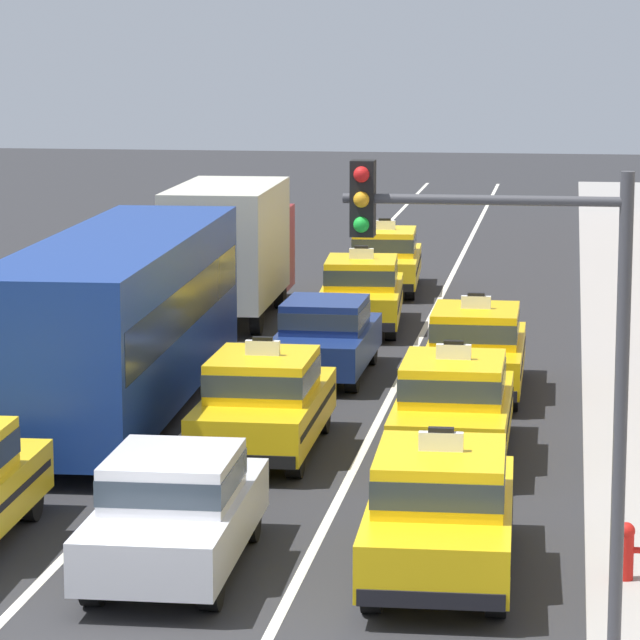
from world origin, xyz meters
TOP-DOWN VIEW (x-y plane):
  - ground_plane at (0.00, 0.00)m, footprint 160.00×160.00m
  - lane_stripe_left_center at (-1.60, 20.00)m, footprint 0.14×80.00m
  - lane_stripe_center_right at (1.60, 20.00)m, footprint 0.14×80.00m
  - bus_left_second at (-3.06, 11.39)m, footprint 2.97×11.29m
  - box_truck_left_third at (-3.15, 22.09)m, footprint 2.45×7.02m
  - sedan_center_nearest at (0.00, 2.43)m, footprint 1.86×4.34m
  - taxi_center_second at (0.01, 8.79)m, footprint 1.86×4.58m
  - sedan_center_third at (0.12, 15.18)m, footprint 1.79×4.31m
  - taxi_center_fourth at (0.14, 20.92)m, footprint 2.11×4.67m
  - taxi_center_fifth at (0.03, 26.86)m, footprint 2.05×4.65m
  - taxi_right_nearest at (3.37, 2.76)m, footprint 1.94×4.61m
  - taxi_right_second at (3.10, 8.90)m, footprint 1.85×4.57m
  - taxi_right_third at (3.17, 14.06)m, footprint 1.85×4.57m
  - fire_hydrant at (5.68, 2.49)m, footprint 0.36×0.22m
  - traffic_light_pole at (4.49, -1.30)m, footprint 2.87×0.33m

SIDE VIEW (x-z plane):
  - ground_plane at x=0.00m, z-range 0.00..0.00m
  - lane_stripe_left_center at x=-1.60m, z-range 0.00..0.01m
  - lane_stripe_center_right at x=1.60m, z-range 0.00..0.01m
  - fire_hydrant at x=5.68m, z-range 0.18..0.91m
  - sedan_center_nearest at x=0.00m, z-range 0.06..1.64m
  - sedan_center_third at x=0.12m, z-range 0.06..1.64m
  - taxi_center_second at x=0.01m, z-range -0.10..1.86m
  - taxi_center_fourth at x=0.14m, z-range -0.10..1.86m
  - taxi_center_fifth at x=0.03m, z-range -0.10..1.86m
  - taxi_right_nearest at x=3.37m, z-range -0.10..1.86m
  - taxi_right_second at x=3.10m, z-range -0.10..1.86m
  - taxi_right_third at x=3.17m, z-range -0.10..1.86m
  - box_truck_left_third at x=-3.15m, z-range 0.14..3.41m
  - bus_left_second at x=-3.06m, z-range 0.21..3.43m
  - traffic_light_pole at x=4.49m, z-range 1.03..6.61m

